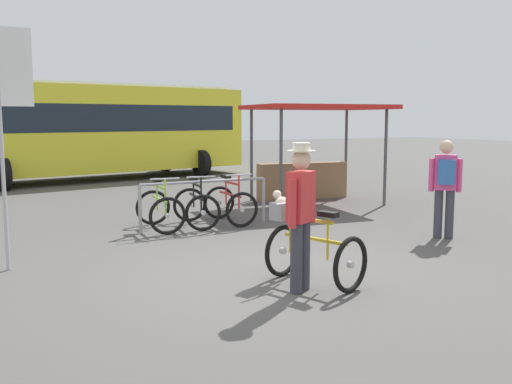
# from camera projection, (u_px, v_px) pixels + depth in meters

# --- Properties ---
(ground_plane) EXTENTS (80.00, 80.00, 0.00)m
(ground_plane) POSITION_uv_depth(u_px,v_px,m) (263.00, 275.00, 7.38)
(ground_plane) COLOR #514F4C
(bike_rack_rail) EXTENTS (2.51, 0.09, 0.88)m
(bike_rack_rail) POSITION_uv_depth(u_px,v_px,m) (205.00, 193.00, 10.50)
(bike_rack_rail) COLOR #99999E
(bike_rack_rail) RESTS_ON ground
(racked_bike_lime) EXTENTS (0.72, 1.13, 0.97)m
(racked_bike_lime) POSITION_uv_depth(u_px,v_px,m) (160.00, 209.00, 10.32)
(racked_bike_lime) COLOR black
(racked_bike_lime) RESTS_ON ground
(racked_bike_black) EXTENTS (0.80, 1.17, 0.97)m
(racked_bike_black) POSITION_uv_depth(u_px,v_px,m) (196.00, 207.00, 10.64)
(racked_bike_black) COLOR black
(racked_bike_black) RESTS_ON ground
(racked_bike_red) EXTENTS (0.66, 1.11, 0.97)m
(racked_bike_red) POSITION_uv_depth(u_px,v_px,m) (230.00, 204.00, 10.97)
(racked_bike_red) COLOR black
(racked_bike_red) RESTS_ON ground
(featured_bicycle) EXTENTS (0.98, 1.26, 1.09)m
(featured_bicycle) POSITION_uv_depth(u_px,v_px,m) (307.00, 243.00, 6.99)
(featured_bicycle) COLOR black
(featured_bicycle) RESTS_ON ground
(person_with_featured_bike) EXTENTS (0.48, 0.34, 1.72)m
(person_with_featured_bike) POSITION_uv_depth(u_px,v_px,m) (301.00, 211.00, 6.55)
(person_with_featured_bike) COLOR #383842
(person_with_featured_bike) RESTS_ON ground
(pedestrian_with_backpack) EXTENTS (0.47, 0.46, 1.64)m
(pedestrian_with_backpack) POSITION_uv_depth(u_px,v_px,m) (445.00, 183.00, 9.47)
(pedestrian_with_backpack) COLOR #383842
(pedestrian_with_backpack) RESTS_ON ground
(bus_distant) EXTENTS (10.29, 4.61, 3.08)m
(bus_distant) POSITION_uv_depth(u_px,v_px,m) (96.00, 126.00, 18.65)
(bus_distant) COLOR yellow
(bus_distant) RESTS_ON ground
(market_stall) EXTENTS (3.35, 2.64, 2.30)m
(market_stall) POSITION_uv_depth(u_px,v_px,m) (310.00, 143.00, 13.75)
(market_stall) COLOR #4C4C51
(market_stall) RESTS_ON ground
(banner_flag) EXTENTS (0.45, 0.05, 3.20)m
(banner_flag) POSITION_uv_depth(u_px,v_px,m) (10.00, 100.00, 7.37)
(banner_flag) COLOR #B2B2B7
(banner_flag) RESTS_ON ground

